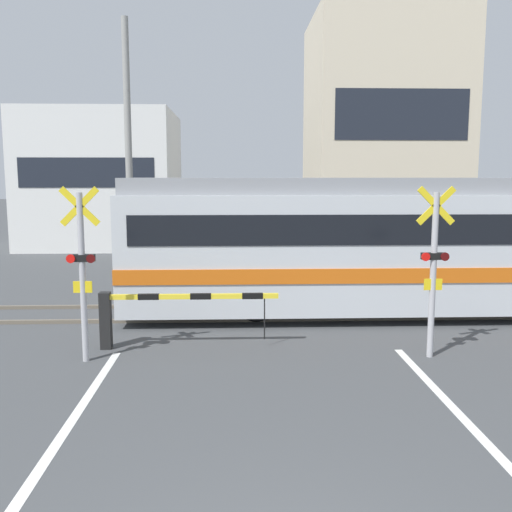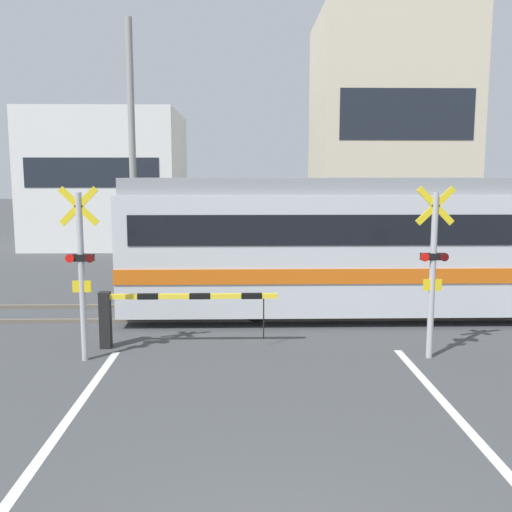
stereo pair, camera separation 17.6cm
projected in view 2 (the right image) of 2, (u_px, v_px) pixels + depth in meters
The scene contains 10 objects.
rail_track_near at pixel (255, 320), 12.74m from camera, with size 50.00×0.10×0.08m.
rail_track_far at pixel (254, 305), 14.16m from camera, with size 50.00×0.10×0.08m.
commuter_train at pixel (465, 242), 13.33m from camera, with size 15.83×2.85×3.19m.
crossing_barrier_near at pixel (148, 309), 10.70m from camera, with size 3.34×0.20×1.08m.
crossing_barrier_far at pixel (324, 263), 16.39m from camera, with size 3.34×0.20×1.08m.
crossing_signal_left at pixel (81, 266), 9.83m from camera, with size 0.68×0.15×3.05m.
crossing_signal_right at pixel (433, 265), 9.97m from camera, with size 0.68×0.15×3.05m.
building_left_of_street at pixel (110, 180), 26.82m from camera, with size 6.64×6.45×6.14m.
building_right_of_street at pixel (387, 133), 26.81m from camera, with size 6.69×6.45×10.50m.
utility_pole_streetside at pixel (132, 150), 18.27m from camera, with size 0.22×0.22×8.14m.
Camera 2 is at (-0.27, -3.57, 3.22)m, focal length 40.00 mm.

